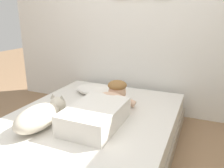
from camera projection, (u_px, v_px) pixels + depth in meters
name	position (u px, v px, depth m)	size (l,w,h in m)	color
back_wall	(142.00, 16.00, 2.81)	(3.98, 0.12, 2.50)	silver
bed	(90.00, 133.00, 2.16)	(1.56, 2.06, 0.34)	gray
pillow	(96.00, 90.00, 2.70)	(0.52, 0.32, 0.11)	white
person_lying	(102.00, 108.00, 2.05)	(0.43, 0.92, 0.27)	silver
dog	(40.00, 116.00, 1.90)	(0.26, 0.57, 0.21)	beige
coffee_cup	(117.00, 104.00, 2.32)	(0.12, 0.09, 0.07)	#D84C47
cell_phone	(91.00, 117.00, 2.11)	(0.07, 0.14, 0.01)	black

